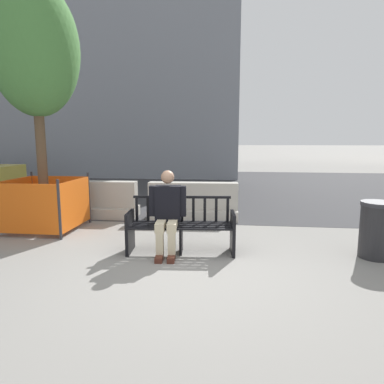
{
  "coord_description": "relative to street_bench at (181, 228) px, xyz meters",
  "views": [
    {
      "loc": [
        0.64,
        -4.4,
        1.8
      ],
      "look_at": [
        -0.14,
        2.32,
        0.75
      ],
      "focal_mm": 32.0,
      "sensor_mm": 36.0,
      "label": 1
    }
  ],
  "objects": [
    {
      "name": "street_asphalt",
      "position": [
        0.14,
        7.86,
        -0.39
      ],
      "size": [
        120.0,
        12.0,
        0.01
      ],
      "primitive_type": "cube",
      "color": "#333335",
      "rests_on": "ground"
    },
    {
      "name": "trash_bin",
      "position": [
        2.99,
        0.09,
        0.04
      ],
      "size": [
        0.51,
        0.51,
        0.87
      ],
      "color": "#232326",
      "rests_on": "ground"
    },
    {
      "name": "jersey_barrier_centre",
      "position": [
        -0.07,
        2.3,
        -0.06
      ],
      "size": [
        2.03,
        0.76,
        0.84
      ],
      "color": "#ADA89E",
      "rests_on": "ground"
    },
    {
      "name": "ground_plane",
      "position": [
        0.14,
        -0.84,
        -0.4
      ],
      "size": [
        200.0,
        200.0,
        0.0
      ],
      "primitive_type": "plane",
      "color": "gray"
    },
    {
      "name": "street_bench",
      "position": [
        0.0,
        0.0,
        0.0
      ],
      "size": [
        1.73,
        0.65,
        0.88
      ],
      "color": "black",
      "rests_on": "ground"
    },
    {
      "name": "construction_fence",
      "position": [
        -2.9,
        1.06,
        0.15
      ],
      "size": [
        1.33,
        1.33,
        1.1
      ],
      "color": "#2D2D33",
      "rests_on": "ground"
    },
    {
      "name": "street_tree",
      "position": [
        -2.9,
        1.06,
        3.03
      ],
      "size": [
        1.63,
        1.63,
        4.7
      ],
      "color": "brown",
      "rests_on": "ground"
    },
    {
      "name": "seated_person",
      "position": [
        -0.21,
        -0.07,
        0.29
      ],
      "size": [
        0.59,
        0.75,
        1.31
      ],
      "color": "black",
      "rests_on": "ground"
    },
    {
      "name": "jersey_barrier_left",
      "position": [
        -2.38,
        2.27,
        -0.06
      ],
      "size": [
        2.01,
        0.72,
        0.84
      ],
      "color": "#ADA89E",
      "rests_on": "ground"
    }
  ]
}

